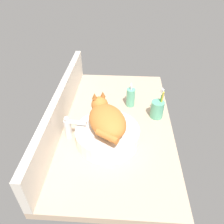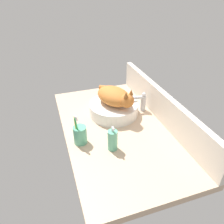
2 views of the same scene
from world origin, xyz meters
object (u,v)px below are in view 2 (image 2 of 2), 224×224
(sink_basin, at_px, (114,109))
(soap_dispenser, at_px, (113,140))
(cat, at_px, (115,96))
(toothbrush_cup, at_px, (80,135))
(faucet, at_px, (142,101))

(sink_basin, bearing_deg, soap_dispenser, -19.83)
(cat, relative_size, toothbrush_cup, 1.65)
(sink_basin, relative_size, toothbrush_cup, 1.73)
(sink_basin, height_order, faucet, faucet)
(sink_basin, distance_m, faucet, 0.20)
(cat, bearing_deg, toothbrush_cup, -53.10)
(sink_basin, xyz_separation_m, toothbrush_cup, (0.22, -0.27, 0.01))
(sink_basin, distance_m, toothbrush_cup, 0.35)
(faucet, height_order, soap_dispenser, soap_dispenser)
(sink_basin, bearing_deg, toothbrush_cup, -50.89)
(faucet, distance_m, toothbrush_cup, 0.51)
(faucet, distance_m, soap_dispenser, 0.44)
(faucet, height_order, toothbrush_cup, toothbrush_cup)
(sink_basin, distance_m, soap_dispenser, 0.35)
(faucet, relative_size, soap_dispenser, 0.91)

